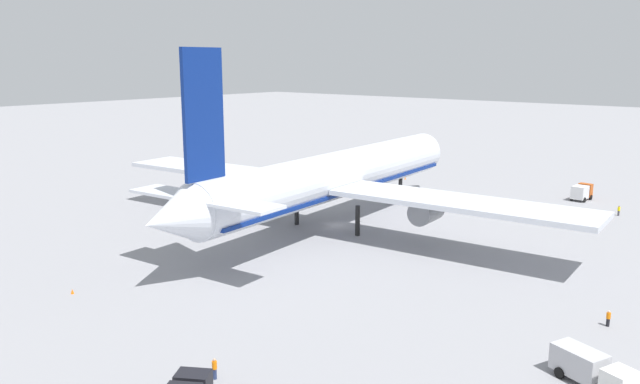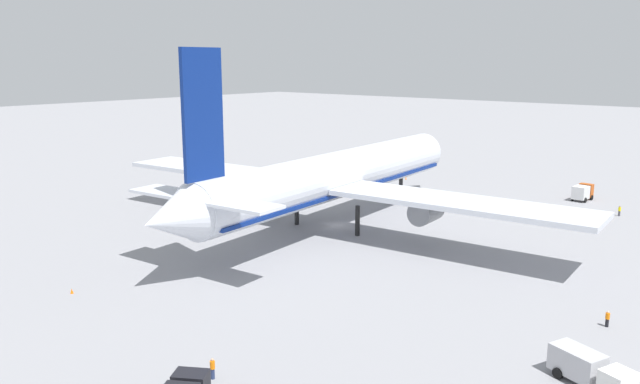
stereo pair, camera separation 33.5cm
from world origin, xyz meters
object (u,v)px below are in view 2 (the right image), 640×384
at_px(ground_worker_1, 619,211).
at_px(service_truck_3, 589,369).
at_px(ground_worker_3, 607,319).
at_px(traffic_cone_3, 269,175).
at_px(ground_worker_0, 213,368).
at_px(airliner, 333,177).
at_px(baggage_cart_0, 351,162).
at_px(traffic_cone_0, 406,178).
at_px(traffic_cone_4, 72,291).
at_px(service_truck_1, 582,192).
at_px(traffic_cone_1, 346,170).

bearing_deg(ground_worker_1, service_truck_3, -167.00).
distance_m(ground_worker_3, traffic_cone_3, 88.29).
relative_size(ground_worker_0, ground_worker_1, 1.05).
xyz_separation_m(airliner, baggage_cart_0, (48.87, 33.58, -7.07)).
height_order(ground_worker_0, traffic_cone_0, ground_worker_0).
height_order(traffic_cone_3, traffic_cone_4, same).
bearing_deg(traffic_cone_0, service_truck_1, -85.13).
bearing_deg(service_truck_1, ground_worker_0, 179.38).
distance_m(ground_worker_0, traffic_cone_1, 97.15).
bearing_deg(airliner, ground_worker_1, -41.32).
bearing_deg(airliner, traffic_cone_0, 17.40).
height_order(airliner, baggage_cart_0, airliner).
relative_size(service_truck_1, service_truck_3, 0.69).
relative_size(traffic_cone_1, traffic_cone_3, 1.00).
xyz_separation_m(ground_worker_1, ground_worker_3, (-47.35, -11.64, -0.04)).
distance_m(service_truck_1, service_truck_3, 71.71).
relative_size(traffic_cone_0, traffic_cone_1, 1.00).
distance_m(airliner, ground_worker_0, 48.30).
distance_m(ground_worker_1, traffic_cone_4, 83.80).
distance_m(airliner, traffic_cone_4, 40.94).
bearing_deg(traffic_cone_1, ground_worker_1, -94.43).
xyz_separation_m(service_truck_3, traffic_cone_1, (64.71, 74.02, -1.18)).
bearing_deg(traffic_cone_4, traffic_cone_1, 16.86).
bearing_deg(service_truck_3, baggage_cart_0, 47.15).
distance_m(service_truck_3, traffic_cone_3, 96.10).
xyz_separation_m(service_truck_1, ground_worker_3, (-55.42, -20.17, -0.76)).
bearing_deg(traffic_cone_3, ground_worker_1, -80.64).
height_order(ground_worker_1, traffic_cone_1, ground_worker_1).
distance_m(ground_worker_3, traffic_cone_4, 55.29).
relative_size(airliner, ground_worker_3, 48.43).
bearing_deg(traffic_cone_1, traffic_cone_0, -88.66).
bearing_deg(service_truck_1, traffic_cone_4, 162.00).
relative_size(service_truck_1, ground_worker_0, 2.69).
bearing_deg(airliner, traffic_cone_3, 57.00).
relative_size(baggage_cart_0, traffic_cone_1, 5.50).
xyz_separation_m(service_truck_3, baggage_cart_0, (73.16, 78.88, -0.71)).
relative_size(airliner, service_truck_1, 16.27).
xyz_separation_m(service_truck_1, traffic_cone_3, (-19.44, 60.45, -1.30)).
height_order(traffic_cone_0, traffic_cone_3, same).
distance_m(traffic_cone_0, traffic_cone_3, 29.71).
xyz_separation_m(baggage_cart_0, traffic_cone_0, (-8.08, -20.79, -0.47)).
xyz_separation_m(airliner, ground_worker_0, (-42.46, -21.97, -6.91)).
xyz_separation_m(service_truck_3, traffic_cone_3, (48.68, 82.85, -1.18)).
bearing_deg(traffic_cone_3, ground_worker_0, -138.32).
bearing_deg(baggage_cart_0, traffic_cone_0, -111.23).
height_order(ground_worker_1, traffic_cone_0, ground_worker_1).
bearing_deg(service_truck_1, traffic_cone_0, 94.87).
height_order(service_truck_1, traffic_cone_1, service_truck_1).
distance_m(traffic_cone_1, traffic_cone_3, 18.30).
distance_m(service_truck_3, ground_worker_1, 61.64).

